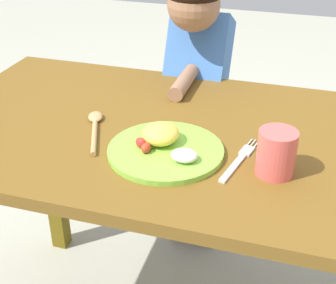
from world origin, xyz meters
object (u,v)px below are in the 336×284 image
Objects in this scene: fork at (239,160)px; drinking_cup at (276,153)px; spoon at (95,126)px; plate at (165,147)px; person at (197,116)px.

fork is 0.10m from drinking_cup.
drinking_cup reaches higher than spoon.
plate is at bearing 177.20° from drinking_cup.
person reaches higher than spoon.
person reaches higher than drinking_cup.
drinking_cup reaches higher than fork.
spoon is at bearing 163.21° from plate.
plate is 0.25m from drinking_cup.
spoon is 0.20× the size of person.
fork is at bearing 112.51° from person.
plate is 0.21m from spoon.
drinking_cup is (0.45, -0.07, 0.04)m from spoon.
drinking_cup is at bearing -121.88° from spoon.
spoon is (-0.20, 0.06, -0.01)m from plate.
fork is at bearing 3.91° from plate.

